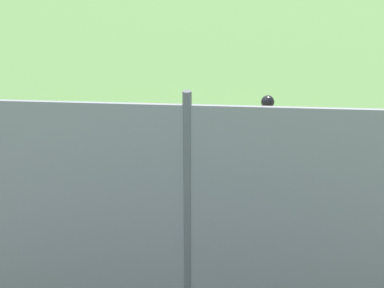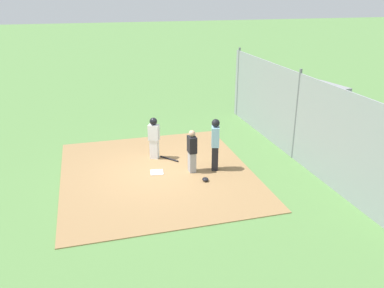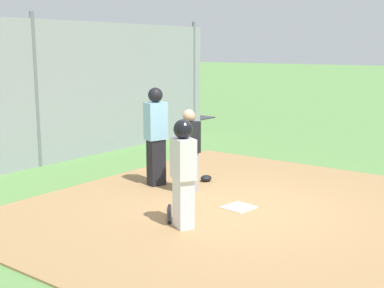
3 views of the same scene
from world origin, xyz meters
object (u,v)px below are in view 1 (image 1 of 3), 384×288
at_px(home_plate, 206,159).
at_px(catcher, 192,150).
at_px(umpire, 186,159).
at_px(catcher_mask, 149,186).
at_px(runner, 266,127).
at_px(baseball_bat, 252,173).

height_order(home_plate, catcher, catcher).
relative_size(umpire, catcher_mask, 7.69).
height_order(catcher, catcher_mask, catcher).
xyz_separation_m(runner, catcher_mask, (-2.34, -1.26, -0.83)).
bearing_deg(baseball_bat, catcher_mask, 161.16).
height_order(catcher, runner, runner).
bearing_deg(catcher_mask, home_plate, 52.99).
height_order(catcher, umpire, umpire).
relative_size(home_plate, umpire, 0.24).
height_order(umpire, catcher_mask, umpire).
height_order(baseball_bat, catcher_mask, catcher_mask).
bearing_deg(runner, catcher_mask, 57.15).
relative_size(home_plate, catcher_mask, 1.83).
bearing_deg(umpire, catcher_mask, 71.07).
bearing_deg(catcher, umpire, 174.55).
relative_size(catcher, runner, 0.95).
bearing_deg(catcher_mask, baseball_bat, 20.48).
bearing_deg(baseball_bat, runner, 20.96).
distance_m(home_plate, umpire, 2.25).
bearing_deg(baseball_bat, catcher, 164.96).
bearing_deg(catcher, catcher_mask, 102.86).
bearing_deg(runner, catcher, 63.68).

